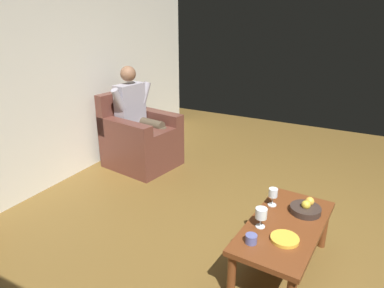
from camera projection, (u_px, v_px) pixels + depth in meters
The scene contains 10 objects.
ground_plane at pixel (326, 262), 2.83m from camera, with size 7.24×7.24×0.00m, color brown.
wall_back at pixel (39, 66), 3.67m from camera, with size 5.78×0.06×2.72m, color silver.
armchair at pixel (140, 140), 4.51m from camera, with size 0.85×0.92×0.95m.
person_seated at pixel (137, 114), 4.40m from camera, with size 0.65×0.62×1.28m.
coffee_table at pixel (284, 231), 2.63m from camera, with size 1.08×0.58×0.42m.
wine_glass_near at pixel (273, 194), 2.82m from camera, with size 0.07×0.07×0.15m.
wine_glass_far at pixel (261, 214), 2.54m from camera, with size 0.09×0.09×0.15m.
fruit_bowl at pixel (306, 208), 2.75m from camera, with size 0.24×0.24×0.11m.
decorative_dish at pixel (285, 239), 2.42m from camera, with size 0.20×0.20×0.02m, color gold.
candle_jar at pixel (251, 239), 2.38m from camera, with size 0.08×0.08×0.06m, color #565C96.
Camera 1 is at (2.54, 0.11, 1.91)m, focal length 32.70 mm.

